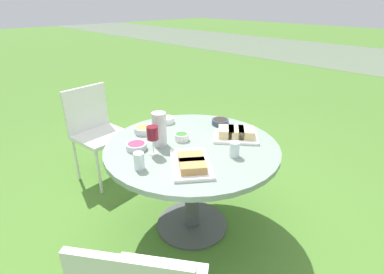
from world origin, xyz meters
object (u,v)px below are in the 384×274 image
chair_near_left (96,127)px  water_pitcher (159,129)px  wine_glass (152,134)px  dining_table (192,160)px

chair_near_left → water_pitcher: bearing=-0.6°
water_pitcher → wine_glass: size_ratio=1.23×
dining_table → wine_glass: size_ratio=6.27×
dining_table → water_pitcher: (-0.15, -0.16, 0.24)m
chair_near_left → wine_glass: bearing=-6.4°
wine_glass → water_pitcher: bearing=123.8°
dining_table → wine_glass: bearing=-105.9°
chair_near_left → water_pitcher: 1.06m
wine_glass → chair_near_left: bearing=173.6°
water_pitcher → dining_table: bearing=46.6°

